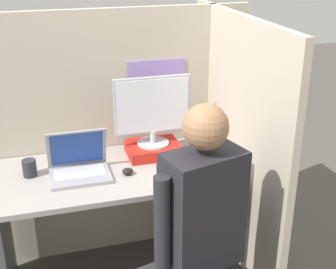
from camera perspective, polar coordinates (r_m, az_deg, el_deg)
cubicle_panel_back at (r=2.93m, az=-7.67°, el=-0.43°), size 1.83×0.05×1.58m
cubicle_panel_right at (r=2.74m, az=8.06°, el=-2.20°), size 0.04×1.28×1.58m
desk at (r=2.73m, az=-6.29°, el=-7.91°), size 1.33×0.65×0.74m
paper_box at (r=2.79m, az=-1.82°, el=-1.79°), size 0.31×0.24×0.07m
monitor at (r=2.70m, az=-1.90°, el=3.05°), size 0.45×0.19×0.41m
laptop at (r=2.59m, az=-10.79°, el=-3.90°), size 0.32×0.25×0.25m
mouse at (r=2.57m, az=-4.92°, el=-4.51°), size 0.06×0.05×0.04m
stapler at (r=2.77m, az=6.04°, el=-2.31°), size 0.04×0.13×0.05m
carrot_toy at (r=2.46m, az=0.90°, el=-5.65°), size 0.04×0.13×0.04m
office_chair at (r=2.34m, az=3.79°, el=-14.91°), size 0.57×0.61×0.99m
person at (r=2.06m, az=4.30°, el=-11.61°), size 0.47×0.45×1.34m
pen_cup at (r=2.64m, az=-16.53°, el=-3.94°), size 0.08×0.08×0.09m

